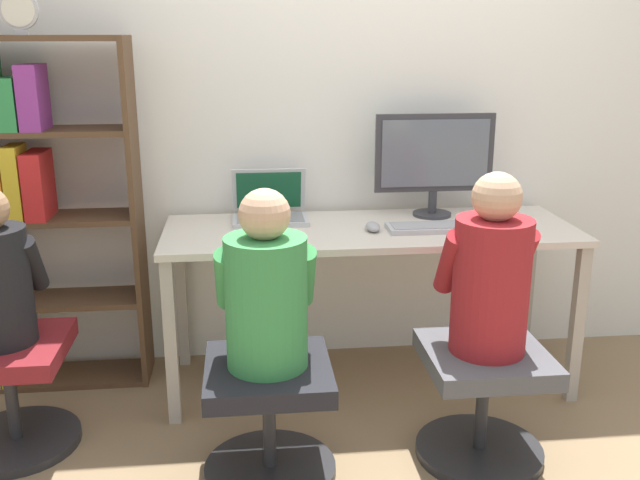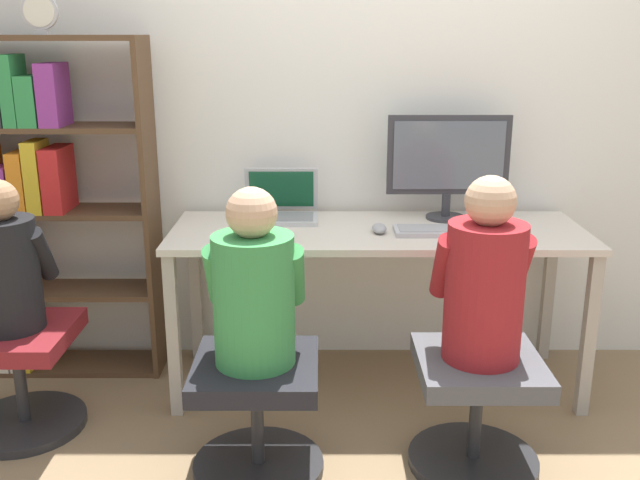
{
  "view_description": "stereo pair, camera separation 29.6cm",
  "coord_description": "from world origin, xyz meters",
  "px_view_note": "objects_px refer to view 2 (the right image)",
  "views": [
    {
      "loc": [
        -0.55,
        -2.68,
        1.58
      ],
      "look_at": [
        -0.24,
        0.15,
        0.75
      ],
      "focal_mm": 40.0,
      "sensor_mm": 36.0,
      "label": 1
    },
    {
      "loc": [
        -0.26,
        -2.7,
        1.58
      ],
      "look_at": [
        -0.24,
        0.15,
        0.75
      ],
      "focal_mm": 40.0,
      "sensor_mm": 36.0,
      "label": 2
    }
  ],
  "objects_px": {
    "person_at_monitor": "(482,280)",
    "office_chair_side": "(16,371)",
    "bookshelf": "(19,202)",
    "laptop": "(278,209)",
    "keyboard": "(445,230)",
    "desktop_monitor": "(445,162)",
    "office_chair_right": "(254,408)",
    "person_near_shelf": "(2,265)",
    "desk_clock": "(36,12)",
    "person_at_laptop": "(251,289)",
    "office_chair_left": "(474,403)"
  },
  "relations": [
    {
      "from": "person_at_monitor",
      "to": "office_chair_side",
      "type": "bearing_deg",
      "value": 171.77
    },
    {
      "from": "person_at_monitor",
      "to": "office_chair_side",
      "type": "relative_size",
      "value": 1.37
    },
    {
      "from": "bookshelf",
      "to": "laptop",
      "type": "bearing_deg",
      "value": 1.38
    },
    {
      "from": "laptop",
      "to": "person_at_monitor",
      "type": "xyz_separation_m",
      "value": [
        0.76,
        -0.83,
        -0.06
      ]
    },
    {
      "from": "laptop",
      "to": "keyboard",
      "type": "distance_m",
      "value": 0.77
    },
    {
      "from": "desktop_monitor",
      "to": "office_chair_right",
      "type": "height_order",
      "value": "desktop_monitor"
    },
    {
      "from": "person_at_monitor",
      "to": "person_near_shelf",
      "type": "xyz_separation_m",
      "value": [
        -1.81,
        0.27,
        -0.03
      ]
    },
    {
      "from": "person_at_monitor",
      "to": "bookshelf",
      "type": "height_order",
      "value": "bookshelf"
    },
    {
      "from": "office_chair_right",
      "to": "desk_clock",
      "type": "relative_size",
      "value": 2.84
    },
    {
      "from": "person_at_laptop",
      "to": "desktop_monitor",
      "type": "bearing_deg",
      "value": 46.68
    },
    {
      "from": "office_chair_right",
      "to": "person_near_shelf",
      "type": "distance_m",
      "value": 1.13
    },
    {
      "from": "desktop_monitor",
      "to": "person_at_laptop",
      "type": "relative_size",
      "value": 0.87
    },
    {
      "from": "office_chair_side",
      "to": "office_chair_left",
      "type": "bearing_deg",
      "value": -8.39
    },
    {
      "from": "person_at_monitor",
      "to": "office_chair_side",
      "type": "xyz_separation_m",
      "value": [
        -1.81,
        0.26,
        -0.48
      ]
    },
    {
      "from": "desktop_monitor",
      "to": "office_chair_right",
      "type": "distance_m",
      "value": 1.41
    },
    {
      "from": "office_chair_left",
      "to": "person_at_laptop",
      "type": "relative_size",
      "value": 0.77
    },
    {
      "from": "laptop",
      "to": "office_chair_right",
      "type": "xyz_separation_m",
      "value": [
        -0.05,
        -0.87,
        -0.54
      ]
    },
    {
      "from": "laptop",
      "to": "person_at_laptop",
      "type": "xyz_separation_m",
      "value": [
        -0.05,
        -0.86,
        -0.07
      ]
    },
    {
      "from": "bookshelf",
      "to": "desk_clock",
      "type": "bearing_deg",
      "value": -15.87
    },
    {
      "from": "desktop_monitor",
      "to": "bookshelf",
      "type": "bearing_deg",
      "value": -179.26
    },
    {
      "from": "person_at_monitor",
      "to": "desk_clock",
      "type": "height_order",
      "value": "desk_clock"
    },
    {
      "from": "office_chair_left",
      "to": "desk_clock",
      "type": "height_order",
      "value": "desk_clock"
    },
    {
      "from": "office_chair_left",
      "to": "office_chair_side",
      "type": "distance_m",
      "value": 1.82
    },
    {
      "from": "office_chair_right",
      "to": "person_at_laptop",
      "type": "bearing_deg",
      "value": 90.0
    },
    {
      "from": "keyboard",
      "to": "office_chair_left",
      "type": "relative_size",
      "value": 0.94
    },
    {
      "from": "office_chair_side",
      "to": "desktop_monitor",
      "type": "bearing_deg",
      "value": 17.42
    },
    {
      "from": "office_chair_side",
      "to": "office_chair_right",
      "type": "bearing_deg",
      "value": -16.77
    },
    {
      "from": "person_at_monitor",
      "to": "person_at_laptop",
      "type": "relative_size",
      "value": 1.05
    },
    {
      "from": "laptop",
      "to": "desktop_monitor",
      "type": "bearing_deg",
      "value": -0.24
    },
    {
      "from": "desktop_monitor",
      "to": "desk_clock",
      "type": "height_order",
      "value": "desk_clock"
    },
    {
      "from": "desk_clock",
      "to": "office_chair_right",
      "type": "bearing_deg",
      "value": -40.0
    },
    {
      "from": "keyboard",
      "to": "person_at_laptop",
      "type": "bearing_deg",
      "value": -141.9
    },
    {
      "from": "office_chair_right",
      "to": "bookshelf",
      "type": "height_order",
      "value": "bookshelf"
    },
    {
      "from": "bookshelf",
      "to": "desk_clock",
      "type": "relative_size",
      "value": 9.11
    },
    {
      "from": "office_chair_left",
      "to": "keyboard",
      "type": "bearing_deg",
      "value": 93.09
    },
    {
      "from": "person_at_monitor",
      "to": "office_chair_left",
      "type": "bearing_deg",
      "value": -90.0
    },
    {
      "from": "office_chair_left",
      "to": "bookshelf",
      "type": "relative_size",
      "value": 0.31
    },
    {
      "from": "office_chair_right",
      "to": "desk_clock",
      "type": "bearing_deg",
      "value": 140.0
    },
    {
      "from": "desktop_monitor",
      "to": "desk_clock",
      "type": "xyz_separation_m",
      "value": [
        -1.75,
        -0.08,
        0.65
      ]
    },
    {
      "from": "desktop_monitor",
      "to": "bookshelf",
      "type": "relative_size",
      "value": 0.35
    },
    {
      "from": "keyboard",
      "to": "office_chair_right",
      "type": "distance_m",
      "value": 1.11
    },
    {
      "from": "person_at_monitor",
      "to": "desk_clock",
      "type": "relative_size",
      "value": 3.9
    },
    {
      "from": "keyboard",
      "to": "office_chair_right",
      "type": "relative_size",
      "value": 0.94
    },
    {
      "from": "desk_clock",
      "to": "desktop_monitor",
      "type": "bearing_deg",
      "value": 2.58
    },
    {
      "from": "person_at_laptop",
      "to": "office_chair_left",
      "type": "bearing_deg",
      "value": 2.01
    },
    {
      "from": "laptop",
      "to": "office_chair_left",
      "type": "height_order",
      "value": "laptop"
    },
    {
      "from": "office_chair_right",
      "to": "office_chair_side",
      "type": "height_order",
      "value": "same"
    },
    {
      "from": "office_chair_left",
      "to": "person_at_monitor",
      "type": "bearing_deg",
      "value": 90.0
    },
    {
      "from": "desktop_monitor",
      "to": "person_near_shelf",
      "type": "bearing_deg",
      "value": -162.71
    },
    {
      "from": "desktop_monitor",
      "to": "bookshelf",
      "type": "xyz_separation_m",
      "value": [
        -1.94,
        -0.03,
        -0.17
      ]
    }
  ]
}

